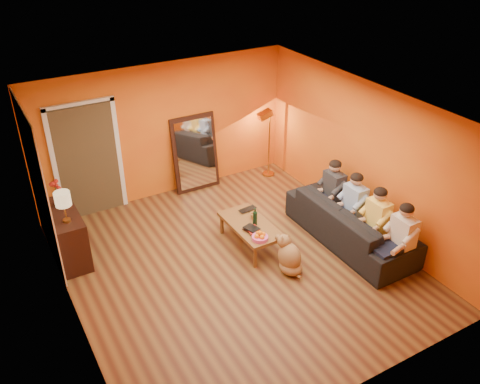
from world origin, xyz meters
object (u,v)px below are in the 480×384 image
coffee_table (251,234)px  person_far_left (402,238)px  floor_lamp (269,144)px  tumbler (253,216)px  person_mid_left (377,221)px  sideboard (67,235)px  table_lamp (64,207)px  dog (290,254)px  mirror_frame (195,153)px  person_mid_right (354,205)px  person_far_right (333,191)px  wine_bottle (255,217)px  laptop (249,211)px  sofa (350,223)px  vase (58,200)px

coffee_table → person_far_left: (1.65, -1.73, 0.40)m
floor_lamp → tumbler: bearing=-124.3°
coffee_table → person_far_left: person_far_left is taller
floor_lamp → person_mid_left: size_ratio=1.18×
sideboard → floor_lamp: floor_lamp is taller
table_lamp → person_mid_left: size_ratio=0.42×
coffee_table → dog: dog is taller
mirror_frame → dog: (0.09, -3.16, -0.44)m
dog → person_mid_right: person_mid_right is taller
person_far_right → tumbler: (-1.53, 0.20, -0.14)m
person_mid_right → tumbler: size_ratio=10.98×
floor_lamp → wine_bottle: size_ratio=4.65×
table_lamp → person_mid_left: table_lamp is taller
dog → wine_bottle: 0.89m
floor_lamp → sideboard: bearing=-165.0°
floor_lamp → person_mid_left: bearing=-84.9°
laptop → sofa: bearing=-45.8°
sofa → tumbler: bearing=58.8°
person_mid_left → tumbler: 2.01m
mirror_frame → wine_bottle: 2.32m
table_lamp → sofa: table_lamp is taller
mirror_frame → person_mid_left: bearing=-65.3°
sideboard → person_mid_right: person_mid_right is taller
sideboard → table_lamp: (0.00, -0.30, 0.68)m
coffee_table → person_mid_right: (1.65, -0.63, 0.40)m
coffee_table → person_far_right: bearing=-3.2°
vase → person_far_left: bearing=-35.9°
person_far_left → vase: person_far_left is taller
dog → person_mid_right: (1.49, 0.27, 0.29)m
person_far_right → dog: bearing=-151.1°
dog → coffee_table: bearing=91.6°
coffee_table → person_far_left: size_ratio=1.00×
person_far_left → coffee_table: bearing=133.7°
tumbler → vase: size_ratio=0.64×
mirror_frame → table_lamp: bearing=-153.7°
dog → laptop: (0.01, 1.25, 0.11)m
dog → person_far_left: (1.49, -0.83, 0.29)m
table_lamp → wine_bottle: size_ratio=1.65×
mirror_frame → person_far_left: mirror_frame is taller
person_mid_left → person_far_right: bearing=90.0°
dog → tumbler: size_ratio=5.73×
sofa → laptop: (-1.34, 1.08, 0.07)m
person_mid_right → tumbler: (-1.53, 0.75, -0.14)m
mirror_frame → laptop: (0.11, -1.91, -0.33)m
table_lamp → person_mid_right: table_lamp is taller
floor_lamp → vase: (-4.34, -0.55, 0.22)m
floor_lamp → wine_bottle: 2.58m
sofa → tumbler: (-1.40, 0.85, 0.11)m
table_lamp → sofa: (4.24, -1.61, -0.75)m
person_far_left → person_mid_left: 0.55m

